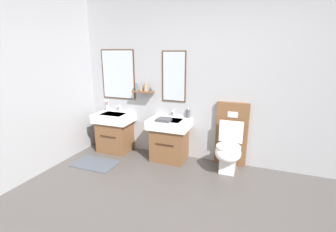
{
  "coord_description": "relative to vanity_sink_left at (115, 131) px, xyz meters",
  "views": [
    {
      "loc": [
        0.53,
        -1.65,
        1.73
      ],
      "look_at": [
        -0.72,
        1.64,
        0.78
      ],
      "focal_mm": 25.56,
      "sensor_mm": 36.0,
      "label": 1
    }
  ],
  "objects": [
    {
      "name": "vanity_sink_right",
      "position": [
        1.04,
        0.0,
        0.0
      ],
      "size": [
        0.65,
        0.49,
        0.69
      ],
      "color": "brown",
      "rests_on": "ground"
    },
    {
      "name": "soap_dispenser",
      "position": [
        1.29,
        0.18,
        0.39
      ],
      "size": [
        0.06,
        0.06,
        0.17
      ],
      "color": "#4C4C51",
      "rests_on": "vanity_sink_right"
    },
    {
      "name": "vanity_sink_left",
      "position": [
        0.0,
        0.0,
        0.0
      ],
      "size": [
        0.65,
        0.49,
        0.69
      ],
      "color": "brown",
      "rests_on": "ground"
    },
    {
      "name": "toothbrush_cup",
      "position": [
        -0.25,
        0.17,
        0.37
      ],
      "size": [
        0.07,
        0.07,
        0.2
      ],
      "color": "silver",
      "rests_on": "vanity_sink_left"
    },
    {
      "name": "toilet",
      "position": [
        1.99,
        0.01,
        0.01
      ],
      "size": [
        0.48,
        0.62,
        1.0
      ],
      "color": "brown",
      "rests_on": "ground"
    },
    {
      "name": "tap_on_right_sink",
      "position": [
        1.04,
        0.18,
        0.39
      ],
      "size": [
        0.03,
        0.13,
        0.11
      ],
      "color": "silver",
      "rests_on": "vanity_sink_right"
    },
    {
      "name": "tap_on_left_sink",
      "position": [
        0.0,
        0.18,
        0.39
      ],
      "size": [
        0.03,
        0.13,
        0.11
      ],
      "color": "silver",
      "rests_on": "vanity_sink_left"
    },
    {
      "name": "wall_back",
      "position": [
        1.77,
        0.27,
        0.94
      ],
      "size": [
        4.94,
        0.27,
        2.61
      ],
      "color": "#A8A8AA",
      "rests_on": "ground"
    },
    {
      "name": "bath_mat",
      "position": [
        0.0,
        -0.6,
        -0.36
      ],
      "size": [
        0.68,
        0.44,
        0.01
      ],
      "primitive_type": "cube",
      "color": "#474C56",
      "rests_on": "ground"
    },
    {
      "name": "folded_hand_towel",
      "position": [
        1.0,
        -0.15,
        0.34
      ],
      "size": [
        0.22,
        0.16,
        0.04
      ],
      "primitive_type": "cube",
      "color": "#47474C",
      "rests_on": "vanity_sink_right"
    }
  ]
}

